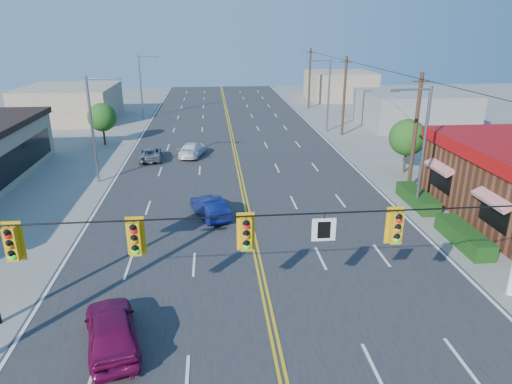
{
  "coord_description": "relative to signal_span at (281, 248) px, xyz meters",
  "views": [
    {
      "loc": [
        -2.12,
        -12.51,
        11.34
      ],
      "look_at": [
        0.33,
        12.45,
        2.2
      ],
      "focal_mm": 32.0,
      "sensor_mm": 36.0,
      "label": 1
    }
  ],
  "objects": [
    {
      "name": "road",
      "position": [
        0.12,
        20.0,
        -4.86
      ],
      "size": [
        20.0,
        120.0,
        0.06
      ],
      "primitive_type": "cube",
      "color": "#2D2D30",
      "rests_on": "ground"
    },
    {
      "name": "utility_pole_far",
      "position": [
        12.32,
        54.0,
        -0.69
      ],
      "size": [
        0.28,
        0.28,
        8.4
      ],
      "primitive_type": "cylinder",
      "color": "#47301E",
      "rests_on": "ground"
    },
    {
      "name": "streetlight_se",
      "position": [
        10.91,
        14.0,
        -0.37
      ],
      "size": [
        2.55,
        0.25,
        8.0
      ],
      "color": "gray",
      "rests_on": "ground"
    },
    {
      "name": "bld_west_far",
      "position": [
        -19.88,
        48.0,
        -2.79
      ],
      "size": [
        11.0,
        12.0,
        4.2
      ],
      "primitive_type": "cube",
      "color": "tan",
      "rests_on": "ground"
    },
    {
      "name": "signal_span",
      "position": [
        0.0,
        0.0,
        0.0
      ],
      "size": [
        24.32,
        0.34,
        9.0
      ],
      "color": "#47301E",
      "rests_on": "ground"
    },
    {
      "name": "utility_pole_near",
      "position": [
        12.32,
        18.0,
        -0.69
      ],
      "size": [
        0.28,
        0.28,
        8.4
      ],
      "primitive_type": "cylinder",
      "color": "#47301E",
      "rests_on": "ground"
    },
    {
      "name": "tree_kfc_rear",
      "position": [
        13.62,
        22.0,
        -1.95
      ],
      "size": [
        2.94,
        2.94,
        4.41
      ],
      "color": "#47301E",
      "rests_on": "ground"
    },
    {
      "name": "streetlight_sw",
      "position": [
        -10.67,
        22.0,
        -0.37
      ],
      "size": [
        2.55,
        0.25,
        8.0
      ],
      "color": "gray",
      "rests_on": "ground"
    },
    {
      "name": "bld_east_far",
      "position": [
        19.12,
        62.0,
        -2.69
      ],
      "size": [
        10.0,
        10.0,
        4.4
      ],
      "primitive_type": "cube",
      "color": "tan",
      "rests_on": "ground"
    },
    {
      "name": "car_white",
      "position": [
        -3.85,
        28.53,
        -4.25
      ],
      "size": [
        2.79,
        4.7,
        1.28
      ],
      "primitive_type": "imported",
      "rotation": [
        0.0,
        0.0,
        2.9
      ],
      "color": "white",
      "rests_on": "ground"
    },
    {
      "name": "car_blue",
      "position": [
        -2.3,
        14.09,
        -4.23
      ],
      "size": [
        2.68,
        4.2,
        1.31
      ],
      "primitive_type": "imported",
      "rotation": [
        0.0,
        0.0,
        3.5
      ],
      "color": "navy",
      "rests_on": "ground"
    },
    {
      "name": "bld_east_mid",
      "position": [
        22.12,
        40.0,
        -2.89
      ],
      "size": [
        12.0,
        10.0,
        4.0
      ],
      "primitive_type": "cube",
      "color": "gray",
      "rests_on": "ground"
    },
    {
      "name": "streetlight_nw",
      "position": [
        -10.67,
        48.0,
        -0.37
      ],
      "size": [
        2.55,
        0.25,
        8.0
      ],
      "color": "gray",
      "rests_on": "ground"
    },
    {
      "name": "utility_pole_mid",
      "position": [
        12.32,
        36.0,
        -0.69
      ],
      "size": [
        0.28,
        0.28,
        8.4
      ],
      "primitive_type": "cylinder",
      "color": "#47301E",
      "rests_on": "ground"
    },
    {
      "name": "ground",
      "position": [
        0.12,
        0.0,
        -4.89
      ],
      "size": [
        160.0,
        160.0,
        0.0
      ],
      "primitive_type": "plane",
      "color": "gray",
      "rests_on": "ground"
    },
    {
      "name": "tree_west",
      "position": [
        -12.88,
        34.0,
        -2.09
      ],
      "size": [
        2.8,
        2.8,
        4.2
      ],
      "color": "#47301E",
      "rests_on": "ground"
    },
    {
      "name": "car_silver",
      "position": [
        -7.57,
        27.67,
        -4.32
      ],
      "size": [
        2.23,
        4.24,
        1.14
      ],
      "primitive_type": "imported",
      "rotation": [
        0.0,
        0.0,
        3.23
      ],
      "color": "#939397",
      "rests_on": "ground"
    },
    {
      "name": "car_magenta",
      "position": [
        -5.95,
        2.0,
        -4.13
      ],
      "size": [
        2.9,
        4.76,
        1.52
      ],
      "primitive_type": "imported",
      "rotation": [
        0.0,
        0.0,
        3.41
      ],
      "color": "maroon",
      "rests_on": "ground"
    },
    {
      "name": "streetlight_ne",
      "position": [
        10.91,
        38.0,
        -0.37
      ],
      "size": [
        2.55,
        0.25,
        8.0
      ],
      "color": "gray",
      "rests_on": "ground"
    }
  ]
}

